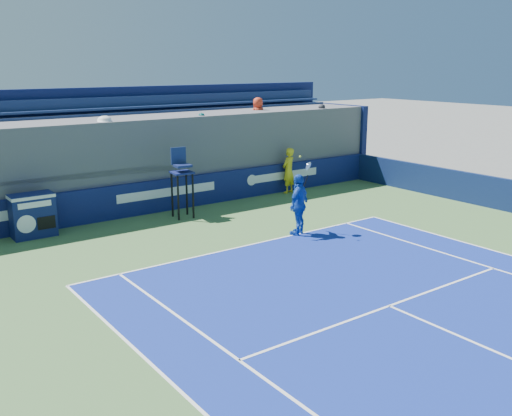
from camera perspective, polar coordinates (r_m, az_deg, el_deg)
ball_person at (r=23.96m, az=3.27°, el=3.76°), size 0.80×0.65×1.90m
back_hoarding at (r=21.33m, az=-8.91°, el=1.31°), size 20.40×0.21×1.20m
match_clock at (r=19.14m, az=-21.44°, el=-0.59°), size 1.32×0.73×1.40m
umpire_chair at (r=20.12m, az=-7.46°, el=3.28°), size 0.77×0.77×2.48m
tennis_player at (r=18.06m, az=4.31°, el=0.36°), size 1.24×0.93×2.57m
stadium_seating at (r=22.90m, az=-11.46°, el=5.24°), size 21.00×4.05×4.40m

